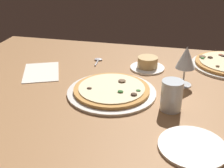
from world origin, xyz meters
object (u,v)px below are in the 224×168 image
object	(u,v)px
pizza_main	(112,90)
side_plate	(192,147)
wine_glass_far	(186,59)
water_glass	(171,97)
ramekin_on_saucer	(147,64)
spoon	(98,60)
paper_menu	(41,72)

from	to	relation	value
pizza_main	side_plate	bearing A→B (deg)	-42.16
wine_glass_far	water_glass	xyz separation A→B (cm)	(-3.99, -20.07, -6.58)
ramekin_on_saucer	wine_glass_far	xyz separation A→B (cm)	(15.88, -13.50, 9.06)
spoon	wine_glass_far	bearing A→B (deg)	-23.43
water_glass	paper_menu	distance (cm)	59.97
paper_menu	spoon	world-z (taller)	spoon
ramekin_on_saucer	side_plate	xyz separation A→B (cm)	(18.90, -53.19, -1.80)
paper_menu	water_glass	bearing A→B (deg)	-41.29
water_glass	paper_menu	world-z (taller)	water_glass
side_plate	spoon	xyz separation A→B (cm)	(-43.09, 57.05, 0.01)
water_glass	ramekin_on_saucer	bearing A→B (deg)	109.51
water_glass	side_plate	xyz separation A→B (cm)	(7.01, -19.62, -4.28)
pizza_main	paper_menu	world-z (taller)	pizza_main
ramekin_on_saucer	wine_glass_far	world-z (taller)	wine_glass_far
paper_menu	ramekin_on_saucer	bearing A→B (deg)	-4.75
side_plate	paper_menu	size ratio (longest dim) A/B	0.91
pizza_main	water_glass	world-z (taller)	water_glass
wine_glass_far	side_plate	world-z (taller)	wine_glass_far
water_glass	spoon	bearing A→B (deg)	133.94
water_glass	spoon	size ratio (longest dim) A/B	1.13
side_plate	paper_menu	world-z (taller)	side_plate
side_plate	spoon	size ratio (longest dim) A/B	2.02
pizza_main	paper_menu	size ratio (longest dim) A/B	1.59
wine_glass_far	water_glass	size ratio (longest dim) A/B	1.52
spoon	side_plate	bearing A→B (deg)	-52.94
ramekin_on_saucer	water_glass	size ratio (longest dim) A/B	1.45
wine_glass_far	paper_menu	distance (cm)	61.78
pizza_main	side_plate	size ratio (longest dim) A/B	1.75
ramekin_on_saucer	wine_glass_far	size ratio (longest dim) A/B	0.95
water_glass	paper_menu	xyz separation A→B (cm)	(-56.76, 18.83, -4.58)
side_plate	water_glass	bearing A→B (deg)	109.65
paper_menu	wine_glass_far	bearing A→B (deg)	-21.76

